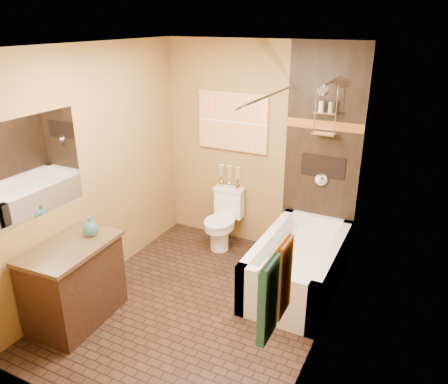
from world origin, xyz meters
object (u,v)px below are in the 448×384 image
Objects in this scene: bathtub at (298,269)px; vanity at (74,283)px; toilet at (223,219)px; sunset_painting at (233,122)px.

vanity is at bearing -139.81° from bathtub.
bathtub is at bearing -27.30° from toilet.
vanity reaches higher than toilet.
toilet is at bearing 69.81° from vanity.
vanity is at bearing -111.64° from toilet.
vanity reaches higher than bathtub.
sunset_painting is 1.89m from bathtub.
sunset_painting reaches higher than bathtub.
sunset_painting is 2.54m from vanity.
bathtub is at bearing -32.81° from sunset_painting.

